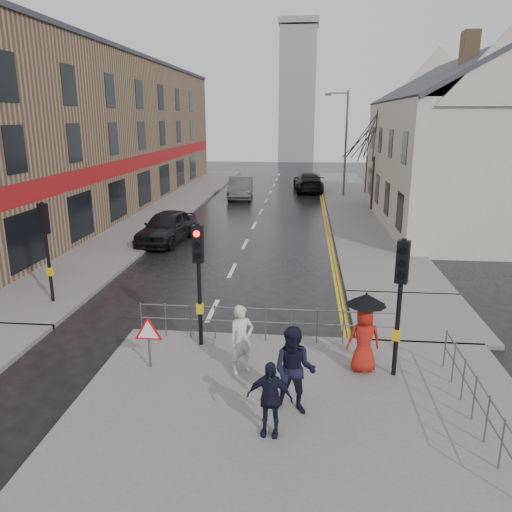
% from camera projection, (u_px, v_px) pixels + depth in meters
% --- Properties ---
extents(ground, '(120.00, 120.00, 0.00)m').
position_uv_depth(ground, '(193.00, 352.00, 13.61)').
color(ground, black).
rests_on(ground, ground).
extents(near_pavement, '(10.00, 9.00, 0.14)m').
position_uv_depth(near_pavement, '(301.00, 434.00, 9.95)').
color(near_pavement, '#605E5B').
rests_on(near_pavement, ground).
extents(left_pavement, '(4.00, 44.00, 0.14)m').
position_uv_depth(left_pavement, '(174.00, 204.00, 36.25)').
color(left_pavement, '#605E5B').
rests_on(left_pavement, ground).
extents(right_pavement, '(4.00, 40.00, 0.14)m').
position_uv_depth(right_pavement, '(353.00, 202.00, 36.94)').
color(right_pavement, '#605E5B').
rests_on(right_pavement, ground).
extents(pavement_bridge_right, '(4.00, 4.20, 0.14)m').
position_uv_depth(pavement_bridge_right, '(414.00, 316.00, 15.85)').
color(pavement_bridge_right, '#605E5B').
rests_on(pavement_bridge_right, ground).
extents(building_left_terrace, '(8.00, 42.00, 10.00)m').
position_uv_depth(building_left_terrace, '(90.00, 135.00, 34.49)').
color(building_left_terrace, '#8B6C50').
rests_on(building_left_terrace, ground).
extents(building_right_cream, '(9.00, 16.40, 10.10)m').
position_uv_depth(building_right_cream, '(466.00, 142.00, 28.44)').
color(building_right_cream, beige).
rests_on(building_right_cream, ground).
extents(church_tower, '(5.00, 5.00, 18.00)m').
position_uv_depth(church_tower, '(297.00, 96.00, 70.48)').
color(church_tower, gray).
rests_on(church_tower, ground).
extents(traffic_signal_near_left, '(0.28, 0.27, 3.40)m').
position_uv_depth(traffic_signal_near_left, '(199.00, 264.00, 13.12)').
color(traffic_signal_near_left, black).
rests_on(traffic_signal_near_left, near_pavement).
extents(traffic_signal_near_right, '(0.34, 0.33, 3.40)m').
position_uv_depth(traffic_signal_near_right, '(401.00, 284.00, 11.49)').
color(traffic_signal_near_right, black).
rests_on(traffic_signal_near_right, near_pavement).
extents(traffic_signal_far_left, '(0.34, 0.33, 3.40)m').
position_uv_depth(traffic_signal_far_left, '(46.00, 235.00, 16.35)').
color(traffic_signal_far_left, black).
rests_on(traffic_signal_far_left, left_pavement).
extents(guard_railing_front, '(7.14, 0.04, 1.00)m').
position_uv_depth(guard_railing_front, '(266.00, 317.00, 13.77)').
color(guard_railing_front, '#595B5E').
rests_on(guard_railing_front, near_pavement).
extents(guard_railing_side, '(0.04, 4.54, 1.00)m').
position_uv_depth(guard_railing_side, '(475.00, 389.00, 10.13)').
color(guard_railing_side, '#595B5E').
rests_on(guard_railing_side, near_pavement).
extents(warning_sign, '(0.80, 0.07, 1.35)m').
position_uv_depth(warning_sign, '(148.00, 334.00, 12.25)').
color(warning_sign, '#595B5E').
rests_on(warning_sign, near_pavement).
extents(street_lamp, '(1.83, 0.25, 8.00)m').
position_uv_depth(street_lamp, '(344.00, 137.00, 38.63)').
color(street_lamp, '#595B5E').
rests_on(street_lamp, right_pavement).
extents(tree_near, '(2.40, 2.40, 6.58)m').
position_uv_depth(tree_near, '(377.00, 134.00, 32.61)').
color(tree_near, '#32211B').
rests_on(tree_near, right_pavement).
extents(tree_far, '(2.40, 2.40, 5.64)m').
position_uv_depth(tree_far, '(369.00, 139.00, 40.42)').
color(tree_far, '#32211B').
rests_on(tree_far, right_pavement).
extents(pedestrian_a, '(0.74, 0.67, 1.71)m').
position_uv_depth(pedestrian_a, '(242.00, 339.00, 12.05)').
color(pedestrian_a, beige).
rests_on(pedestrian_a, near_pavement).
extents(pedestrian_b, '(1.04, 0.87, 1.91)m').
position_uv_depth(pedestrian_b, '(294.00, 371.00, 10.35)').
color(pedestrian_b, black).
rests_on(pedestrian_b, near_pavement).
extents(pedestrian_with_umbrella, '(0.96, 0.96, 2.00)m').
position_uv_depth(pedestrian_with_umbrella, '(365.00, 329.00, 12.03)').
color(pedestrian_with_umbrella, '#A91E13').
rests_on(pedestrian_with_umbrella, near_pavement).
extents(pedestrian_d, '(0.94, 0.45, 1.55)m').
position_uv_depth(pedestrian_d, '(270.00, 398.00, 9.66)').
color(pedestrian_d, black).
rests_on(pedestrian_d, near_pavement).
extents(car_parked, '(2.50, 4.94, 1.61)m').
position_uv_depth(car_parked, '(167.00, 227.00, 25.27)').
color(car_parked, black).
rests_on(car_parked, ground).
extents(car_mid, '(2.12, 5.20, 1.68)m').
position_uv_depth(car_mid, '(241.00, 188.00, 39.03)').
color(car_mid, '#3D4042').
rests_on(car_mid, ground).
extents(car_far, '(2.78, 5.75, 1.61)m').
position_uv_depth(car_far, '(308.00, 182.00, 42.77)').
color(car_far, black).
rests_on(car_far, ground).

